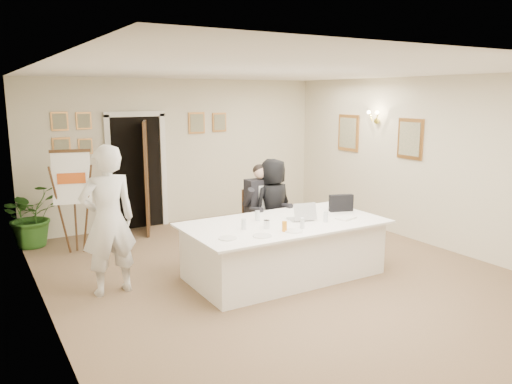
{
  "coord_description": "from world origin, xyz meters",
  "views": [
    {
      "loc": [
        -3.69,
        -5.64,
        2.5
      ],
      "look_at": [
        0.01,
        0.6,
        1.08
      ],
      "focal_mm": 35.0,
      "sensor_mm": 36.0,
      "label": 1
    }
  ],
  "objects_px": {
    "flip_chart": "(74,207)",
    "paper_stack": "(346,218)",
    "potted_palm": "(31,215)",
    "laptop": "(300,210)",
    "conference_table": "(284,249)",
    "standing_woman": "(273,206)",
    "oj_glass": "(284,226)",
    "steel_jug": "(267,224)",
    "standing_man": "(108,220)",
    "laptop_bag": "(341,203)",
    "seated_man": "(261,208)"
  },
  "relations": [
    {
      "from": "standing_woman",
      "to": "potted_palm",
      "type": "bearing_deg",
      "value": -45.28
    },
    {
      "from": "flip_chart",
      "to": "oj_glass",
      "type": "bearing_deg",
      "value": -55.12
    },
    {
      "from": "paper_stack",
      "to": "standing_man",
      "type": "bearing_deg",
      "value": 163.58
    },
    {
      "from": "seated_man",
      "to": "paper_stack",
      "type": "relative_size",
      "value": 5.23
    },
    {
      "from": "standing_man",
      "to": "laptop",
      "type": "xyz_separation_m",
      "value": [
        2.51,
        -0.61,
        -0.04
      ]
    },
    {
      "from": "seated_man",
      "to": "flip_chart",
      "type": "xyz_separation_m",
      "value": [
        -2.59,
        1.42,
        0.04
      ]
    },
    {
      "from": "flip_chart",
      "to": "standing_woman",
      "type": "bearing_deg",
      "value": -28.63
    },
    {
      "from": "standing_woman",
      "to": "laptop_bag",
      "type": "bearing_deg",
      "value": 114.89
    },
    {
      "from": "paper_stack",
      "to": "oj_glass",
      "type": "distance_m",
      "value": 1.12
    },
    {
      "from": "flip_chart",
      "to": "laptop_bag",
      "type": "height_order",
      "value": "flip_chart"
    },
    {
      "from": "standing_man",
      "to": "laptop",
      "type": "relative_size",
      "value": 5.42
    },
    {
      "from": "standing_man",
      "to": "laptop",
      "type": "bearing_deg",
      "value": 162.76
    },
    {
      "from": "potted_palm",
      "to": "oj_glass",
      "type": "height_order",
      "value": "potted_palm"
    },
    {
      "from": "laptop",
      "to": "steel_jug",
      "type": "xyz_separation_m",
      "value": [
        -0.65,
        -0.16,
        -0.08
      ]
    },
    {
      "from": "oj_glass",
      "to": "potted_palm",
      "type": "bearing_deg",
      "value": 124.77
    },
    {
      "from": "flip_chart",
      "to": "paper_stack",
      "type": "distance_m",
      "value": 4.22
    },
    {
      "from": "oj_glass",
      "to": "conference_table",
      "type": "bearing_deg",
      "value": 56.82
    },
    {
      "from": "laptop",
      "to": "laptop_bag",
      "type": "relative_size",
      "value": 0.98
    },
    {
      "from": "oj_glass",
      "to": "laptop",
      "type": "bearing_deg",
      "value": 37.03
    },
    {
      "from": "flip_chart",
      "to": "standing_woman",
      "type": "distance_m",
      "value": 3.14
    },
    {
      "from": "standing_man",
      "to": "laptop_bag",
      "type": "xyz_separation_m",
      "value": [
        3.34,
        -0.5,
        -0.05
      ]
    },
    {
      "from": "flip_chart",
      "to": "standing_woman",
      "type": "xyz_separation_m",
      "value": [
        2.76,
        -1.5,
        -0.0
      ]
    },
    {
      "from": "laptop_bag",
      "to": "oj_glass",
      "type": "bearing_deg",
      "value": -141.41
    },
    {
      "from": "standing_woman",
      "to": "potted_palm",
      "type": "height_order",
      "value": "standing_woman"
    },
    {
      "from": "laptop_bag",
      "to": "steel_jug",
      "type": "bearing_deg",
      "value": -151.62
    },
    {
      "from": "laptop_bag",
      "to": "oj_glass",
      "type": "relative_size",
      "value": 2.76
    },
    {
      "from": "flip_chart",
      "to": "oj_glass",
      "type": "height_order",
      "value": "flip_chart"
    },
    {
      "from": "conference_table",
      "to": "seated_man",
      "type": "height_order",
      "value": "seated_man"
    },
    {
      "from": "steel_jug",
      "to": "paper_stack",
      "type": "bearing_deg",
      "value": -6.48
    },
    {
      "from": "seated_man",
      "to": "flip_chart",
      "type": "bearing_deg",
      "value": 157.42
    },
    {
      "from": "seated_man",
      "to": "standing_woman",
      "type": "xyz_separation_m",
      "value": [
        0.17,
        -0.08,
        0.04
      ]
    },
    {
      "from": "conference_table",
      "to": "steel_jug",
      "type": "height_order",
      "value": "steel_jug"
    },
    {
      "from": "seated_man",
      "to": "paper_stack",
      "type": "distance_m",
      "value": 1.5
    },
    {
      "from": "steel_jug",
      "to": "standing_man",
      "type": "bearing_deg",
      "value": 157.47
    },
    {
      "from": "conference_table",
      "to": "standing_woman",
      "type": "xyz_separation_m",
      "value": [
        0.46,
        1.01,
        0.36
      ]
    },
    {
      "from": "conference_table",
      "to": "standing_woman",
      "type": "bearing_deg",
      "value": 65.39
    },
    {
      "from": "flip_chart",
      "to": "paper_stack",
      "type": "height_order",
      "value": "flip_chart"
    },
    {
      "from": "paper_stack",
      "to": "flip_chart",
      "type": "bearing_deg",
      "value": 138.15
    },
    {
      "from": "seated_man",
      "to": "paper_stack",
      "type": "bearing_deg",
      "value": -62.14
    },
    {
      "from": "standing_man",
      "to": "steel_jug",
      "type": "xyz_separation_m",
      "value": [
        1.86,
        -0.77,
        -0.12
      ]
    },
    {
      "from": "potted_palm",
      "to": "laptop",
      "type": "height_order",
      "value": "potted_palm"
    },
    {
      "from": "steel_jug",
      "to": "seated_man",
      "type": "bearing_deg",
      "value": 61.53
    },
    {
      "from": "conference_table",
      "to": "standing_man",
      "type": "height_order",
      "value": "standing_man"
    },
    {
      "from": "seated_man",
      "to": "laptop",
      "type": "relative_size",
      "value": 4.09
    },
    {
      "from": "standing_man",
      "to": "oj_glass",
      "type": "height_order",
      "value": "standing_man"
    },
    {
      "from": "flip_chart",
      "to": "potted_palm",
      "type": "relative_size",
      "value": 1.54
    },
    {
      "from": "laptop_bag",
      "to": "steel_jug",
      "type": "height_order",
      "value": "laptop_bag"
    },
    {
      "from": "standing_woman",
      "to": "paper_stack",
      "type": "relative_size",
      "value": 5.49
    },
    {
      "from": "potted_palm",
      "to": "laptop",
      "type": "relative_size",
      "value": 3.02
    },
    {
      "from": "conference_table",
      "to": "potted_palm",
      "type": "xyz_separation_m",
      "value": [
        -2.84,
        3.31,
        0.14
      ]
    }
  ]
}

